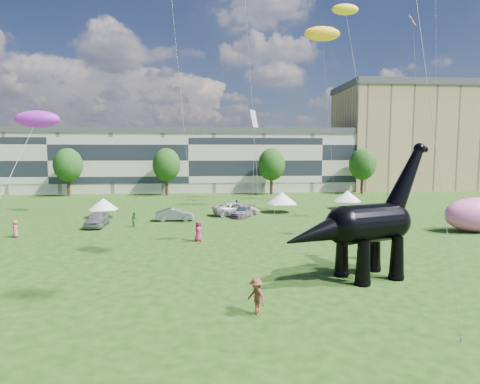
{
  "coord_description": "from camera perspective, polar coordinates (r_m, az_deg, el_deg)",
  "views": [
    {
      "loc": [
        -4.24,
        -23.37,
        8.12
      ],
      "look_at": [
        -1.71,
        8.0,
        5.0
      ],
      "focal_mm": 30.0,
      "sensor_mm": 36.0,
      "label": 1
    }
  ],
  "objects": [
    {
      "name": "gazebo_near",
      "position": [
        54.49,
        5.95,
        -0.86
      ],
      "size": [
        4.57,
        4.57,
        2.79
      ],
      "rotation": [
        0.0,
        0.0,
        0.15
      ],
      "color": "white",
      "rests_on": "ground"
    },
    {
      "name": "car_silver",
      "position": [
        46.7,
        -19.65,
        -3.64
      ],
      "size": [
        2.05,
        4.93,
        1.67
      ],
      "primitive_type": "imported",
      "rotation": [
        0.0,
        0.0,
        0.02
      ],
      "color": "#B3B3B8",
      "rests_on": "ground"
    },
    {
      "name": "dinosaur_sculpture",
      "position": [
        26.85,
        17.23,
        -4.65
      ],
      "size": [
        10.96,
        5.31,
        9.09
      ],
      "rotation": [
        0.0,
        0.0,
        0.35
      ],
      "color": "black",
      "rests_on": "ground"
    },
    {
      "name": "inflatable_pink",
      "position": [
        47.71,
        30.72,
        -2.79
      ],
      "size": [
        7.15,
        3.67,
        3.54
      ],
      "primitive_type": "ellipsoid",
      "rotation": [
        0.0,
        0.0,
        0.02
      ],
      "color": "#FC62BD",
      "rests_on": "ground"
    },
    {
      "name": "car_dark",
      "position": [
        50.69,
        0.43,
        -2.8
      ],
      "size": [
        3.79,
        4.91,
        1.33
      ],
      "primitive_type": "imported",
      "rotation": [
        0.0,
        0.0,
        -0.49
      ],
      "color": "#595960",
      "rests_on": "ground"
    },
    {
      "name": "tree_far_left",
      "position": [
        80.61,
        -23.3,
        3.9
      ],
      "size": [
        5.2,
        5.2,
        9.44
      ],
      "color": "#382314",
      "rests_on": "ground"
    },
    {
      "name": "car_white",
      "position": [
        51.87,
        -0.56,
        -2.42
      ],
      "size": [
        6.47,
        4.15,
        1.66
      ],
      "primitive_type": "imported",
      "rotation": [
        0.0,
        0.0,
        1.82
      ],
      "color": "silver",
      "rests_on": "ground"
    },
    {
      "name": "terrace_row",
      "position": [
        85.48,
        -7.14,
        4.2
      ],
      "size": [
        78.0,
        11.0,
        12.0
      ],
      "primitive_type": "cube",
      "color": "beige",
      "rests_on": "ground"
    },
    {
      "name": "tree_far_right",
      "position": [
        82.16,
        17.04,
        4.14
      ],
      "size": [
        5.2,
        5.2,
        9.44
      ],
      "color": "#382314",
      "rests_on": "ground"
    },
    {
      "name": "gazebo_left",
      "position": [
        52.67,
        -18.85,
        -1.63
      ],
      "size": [
        4.23,
        4.23,
        2.44
      ],
      "rotation": [
        0.0,
        0.0,
        0.24
      ],
      "color": "white",
      "rests_on": "ground"
    },
    {
      "name": "tree_mid_left",
      "position": [
        76.78,
        -10.43,
        4.21
      ],
      "size": [
        5.2,
        5.2,
        9.44
      ],
      "color": "#382314",
      "rests_on": "ground"
    },
    {
      "name": "car_grey",
      "position": [
        48.31,
        -9.23,
        -3.19
      ],
      "size": [
        4.55,
        1.69,
        1.49
      ],
      "primitive_type": "imported",
      "rotation": [
        0.0,
        0.0,
        1.6
      ],
      "color": "slate",
      "rests_on": "ground"
    },
    {
      "name": "visitors",
      "position": [
        40.05,
        -0.0,
        -4.76
      ],
      "size": [
        55.35,
        42.25,
        1.89
      ],
      "color": "slate",
      "rests_on": "ground"
    },
    {
      "name": "apartment_block",
      "position": [
        98.86,
        22.15,
        6.92
      ],
      "size": [
        28.0,
        18.0,
        22.0
      ],
      "primitive_type": "cube",
      "color": "tan",
      "rests_on": "ground"
    },
    {
      "name": "tree_mid_right",
      "position": [
        77.36,
        4.51,
        4.29
      ],
      "size": [
        5.2,
        5.2,
        9.44
      ],
      "color": "#382314",
      "rests_on": "ground"
    },
    {
      "name": "ground",
      "position": [
        25.1,
        5.52,
        -13.24
      ],
      "size": [
        220.0,
        220.0,
        0.0
      ],
      "primitive_type": "plane",
      "color": "#16330C",
      "rests_on": "ground"
    },
    {
      "name": "gazebo_far",
      "position": [
        59.47,
        15.03,
        -0.57
      ],
      "size": [
        4.48,
        4.48,
        2.66
      ],
      "rotation": [
        0.0,
        0.0,
        -0.2
      ],
      "color": "white",
      "rests_on": "ground"
    }
  ]
}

